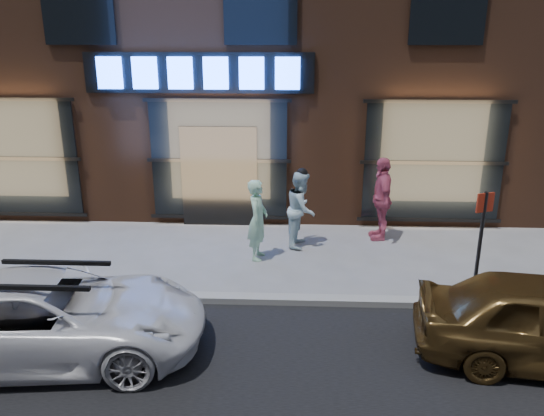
{
  "coord_description": "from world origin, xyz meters",
  "views": [
    {
      "loc": [
        1.79,
        -8.2,
        4.41
      ],
      "look_at": [
        1.36,
        1.6,
        1.2
      ],
      "focal_mm": 35.0,
      "sensor_mm": 36.0,
      "label": 1
    }
  ],
  "objects": [
    {
      "name": "passerby",
      "position": [
        3.73,
        3.18,
        0.94
      ],
      "size": [
        0.5,
        1.12,
        1.88
      ],
      "primitive_type": "imported",
      "rotation": [
        0.0,
        0.0,
        -1.54
      ],
      "color": "#C6516F",
      "rests_on": "ground"
    },
    {
      "name": "storefront_building",
      "position": [
        -0.0,
        7.99,
        5.15
      ],
      "size": [
        30.2,
        8.28,
        10.3
      ],
      "color": "#54301E",
      "rests_on": "ground"
    },
    {
      "name": "white_suv",
      "position": [
        -1.65,
        -1.69,
        0.61
      ],
      "size": [
        4.58,
        2.49,
        1.22
      ],
      "primitive_type": "imported",
      "rotation": [
        0.0,
        0.0,
        1.68
      ],
      "color": "silver",
      "rests_on": "ground"
    },
    {
      "name": "curb",
      "position": [
        0.0,
        0.0,
        0.06
      ],
      "size": [
        60.0,
        0.25,
        0.12
      ],
      "primitive_type": "cube",
      "color": "gray",
      "rests_on": "ground"
    },
    {
      "name": "man_cap",
      "position": [
        1.94,
        2.68,
        0.83
      ],
      "size": [
        0.77,
        0.91,
        1.67
      ],
      "primitive_type": "imported",
      "rotation": [
        0.0,
        0.0,
        1.39
      ],
      "color": "white",
      "rests_on": "ground"
    },
    {
      "name": "sign_post",
      "position": [
        4.87,
        0.1,
        1.22
      ],
      "size": [
        0.31,
        0.14,
        2.02
      ],
      "rotation": [
        0.0,
        0.0,
        0.37
      ],
      "color": "#262628",
      "rests_on": "ground"
    },
    {
      "name": "man_bowtie",
      "position": [
        1.05,
        1.92,
        0.84
      ],
      "size": [
        0.47,
        0.65,
        1.67
      ],
      "primitive_type": "imported",
      "rotation": [
        0.0,
        0.0,
        1.45
      ],
      "color": "#A0D3AA",
      "rests_on": "ground"
    },
    {
      "name": "ground",
      "position": [
        0.0,
        0.0,
        0.0
      ],
      "size": [
        90.0,
        90.0,
        0.0
      ],
      "primitive_type": "plane",
      "color": "slate",
      "rests_on": "ground"
    }
  ]
}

